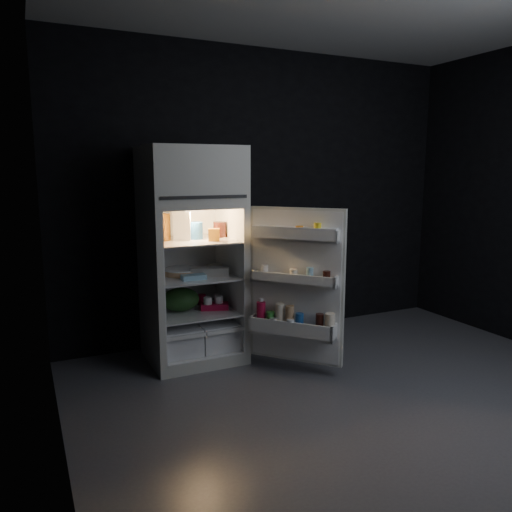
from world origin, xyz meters
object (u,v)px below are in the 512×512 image
yogurt_tray (215,306)px  fridge_door (295,288)px  milk_jug (182,225)px  egg_carton (210,272)px  refrigerator (191,247)px

yogurt_tray → fridge_door: bearing=-32.5°
milk_jug → egg_carton: bearing=-4.9°
yogurt_tray → refrigerator: bearing=172.7°
refrigerator → yogurt_tray: bearing=-26.3°
refrigerator → fridge_door: bearing=-46.4°
fridge_door → refrigerator: bearing=133.6°
refrigerator → yogurt_tray: 0.54m
milk_jug → egg_carton: 0.44m
egg_carton → yogurt_tray: size_ratio=1.35×
fridge_door → yogurt_tray: fridge_door is taller
fridge_door → milk_jug: fridge_door is taller
refrigerator → yogurt_tray: refrigerator is taller
refrigerator → egg_carton: bearing=-43.2°
milk_jug → yogurt_tray: size_ratio=1.03×
fridge_door → yogurt_tray: 0.77m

